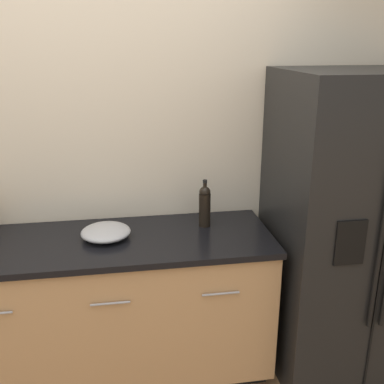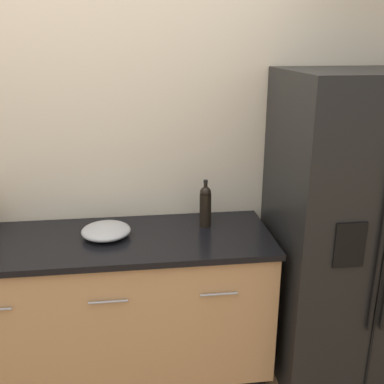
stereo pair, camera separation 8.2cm
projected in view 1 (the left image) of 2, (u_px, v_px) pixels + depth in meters
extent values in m
cube|color=beige|center=(92.00, 156.00, 2.68)|extent=(10.00, 0.05, 2.60)
cube|color=black|center=(70.00, 367.00, 2.77)|extent=(2.34, 0.54, 0.09)
cube|color=tan|center=(63.00, 309.00, 2.59)|extent=(2.38, 0.62, 0.78)
cube|color=black|center=(56.00, 246.00, 2.45)|extent=(2.40, 0.64, 0.03)
cylinder|color=#99999E|center=(110.00, 303.00, 2.26)|extent=(0.20, 0.01, 0.01)
cylinder|color=#99999E|center=(221.00, 294.00, 2.35)|extent=(0.20, 0.01, 0.01)
cube|color=black|center=(348.00, 228.00, 2.65)|extent=(0.86, 0.74, 1.81)
cube|color=black|center=(383.00, 256.00, 2.30)|extent=(0.01, 0.01, 1.77)
cylinder|color=black|center=(381.00, 242.00, 2.25)|extent=(0.02, 0.02, 1.00)
cube|color=black|center=(350.00, 243.00, 2.24)|extent=(0.16, 0.01, 0.24)
cylinder|color=black|center=(205.00, 210.00, 2.64)|extent=(0.07, 0.07, 0.20)
sphere|color=black|center=(205.00, 192.00, 2.61)|extent=(0.07, 0.07, 0.07)
cylinder|color=black|center=(205.00, 188.00, 2.60)|extent=(0.02, 0.02, 0.07)
cylinder|color=black|center=(205.00, 181.00, 2.59)|extent=(0.03, 0.03, 0.02)
ellipsoid|color=#A3A3A5|center=(106.00, 232.00, 2.50)|extent=(0.27, 0.27, 0.07)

